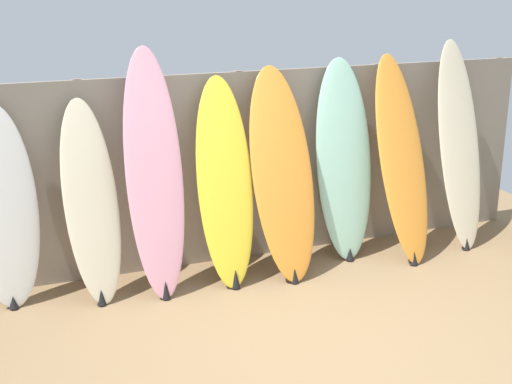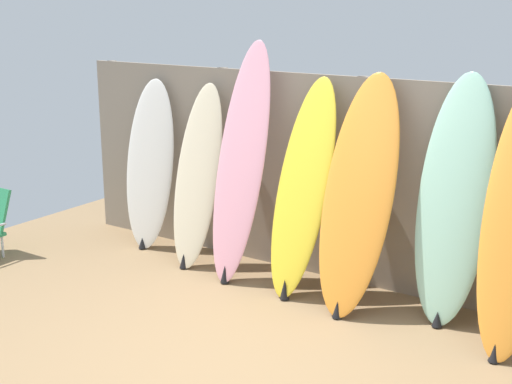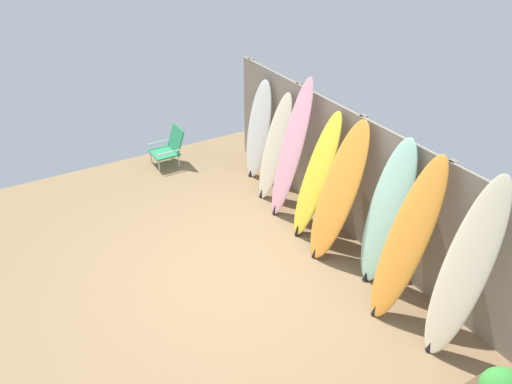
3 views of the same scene
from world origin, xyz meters
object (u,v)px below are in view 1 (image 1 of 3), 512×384
Objects in this scene: surfboard_pink_2 at (154,176)px; surfboard_cream_7 at (459,147)px; surfboard_white_0 at (3,209)px; surfboard_seafoam_5 at (344,161)px; surfboard_yellow_3 at (225,183)px; surfboard_orange_4 at (283,175)px; surfboard_orange_6 at (402,160)px; surfboard_cream_1 at (91,204)px.

surfboard_pink_2 reaches higher than surfboard_cream_7.
surfboard_seafoam_5 reaches higher than surfboard_white_0.
surfboard_orange_4 is at bearing -4.63° from surfboard_yellow_3.
surfboard_seafoam_5 reaches higher than surfboard_yellow_3.
surfboard_white_0 is 0.93× the size of surfboard_yellow_3.
surfboard_orange_6 is at bearing -1.89° from surfboard_yellow_3.
surfboard_cream_1 is 0.80× the size of surfboard_pink_2.
surfboard_pink_2 is (1.22, -0.17, 0.20)m from surfboard_white_0.
surfboard_orange_4 reaches higher than surfboard_yellow_3.
surfboard_orange_4 reaches higher than surfboard_cream_1.
surfboard_white_0 is 0.89× the size of surfboard_orange_4.
surfboard_seafoam_5 is at bearing 159.87° from surfboard_orange_6.
surfboard_white_0 is at bearing 172.18° from surfboard_pink_2.
surfboard_cream_1 is 3.61m from surfboard_cream_7.
surfboard_seafoam_5 is at bearing 4.18° from surfboard_pink_2.
surfboard_cream_7 is at bearing 0.38° from surfboard_pink_2.
surfboard_cream_1 is at bearing 177.86° from surfboard_orange_6.
surfboard_yellow_3 is at bearing 0.36° from surfboard_pink_2.
surfboard_cream_1 is at bearing -9.27° from surfboard_white_0.
surfboard_orange_4 reaches higher than surfboard_white_0.
surfboard_cream_7 reaches higher than surfboard_orange_6.
surfboard_seafoam_5 is 0.55m from surfboard_orange_6.
surfboard_cream_1 is 2.91m from surfboard_orange_6.
surfboard_orange_4 is 0.92× the size of surfboard_cream_7.
surfboard_seafoam_5 is at bearing 13.92° from surfboard_orange_4.
surfboard_pink_2 is 1.16m from surfboard_orange_4.
surfboard_pink_2 is at bearing 178.07° from surfboard_orange_4.
surfboard_pink_2 is at bearing -179.62° from surfboard_cream_7.
surfboard_pink_2 is at bearing -179.64° from surfboard_yellow_3.
surfboard_orange_6 reaches higher than surfboard_white_0.
surfboard_cream_7 is (3.61, -0.03, 0.18)m from surfboard_cream_1.
surfboard_seafoam_5 is (0.70, 0.17, 0.02)m from surfboard_orange_4.
surfboard_cream_1 reaches higher than surfboard_white_0.
surfboard_white_0 is 1.00× the size of surfboard_cream_1.
surfboard_yellow_3 is 0.94× the size of surfboard_orange_6.
surfboard_orange_6 is at bearing -20.13° from surfboard_seafoam_5.
surfboard_orange_4 is (1.68, -0.09, 0.10)m from surfboard_cream_1.
surfboard_orange_6 is at bearing -1.30° from surfboard_pink_2.
surfboard_seafoam_5 is (2.39, 0.08, 0.12)m from surfboard_cream_1.
surfboard_yellow_3 is at bearing -2.53° from surfboard_cream_1.
surfboard_seafoam_5 is (1.23, 0.13, 0.05)m from surfboard_yellow_3.
surfboard_cream_1 is 0.93× the size of surfboard_yellow_3.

